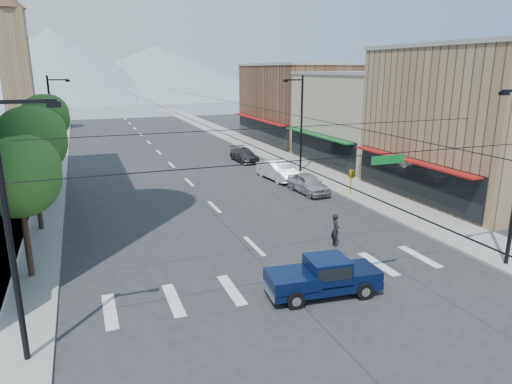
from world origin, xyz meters
TOP-DOWN VIEW (x-y plane):
  - ground at (0.00, 0.00)m, footprint 160.00×160.00m
  - sidewalk_left at (-12.00, 40.00)m, footprint 4.00×120.00m
  - sidewalk_right at (12.00, 40.00)m, footprint 4.00×120.00m
  - shop_near at (20.00, 10.00)m, footprint 12.00×14.00m
  - shop_mid at (20.00, 24.00)m, footprint 12.00×14.00m
  - shop_far at (20.00, 40.00)m, footprint 12.00×18.00m
  - clock_tower at (-16.50, 62.00)m, footprint 4.80×4.80m
  - mountain_left at (-15.00, 150.00)m, footprint 80.00×80.00m
  - mountain_right at (20.00, 160.00)m, footprint 90.00×90.00m
  - tree_near at (-11.07, 6.10)m, footprint 3.65×3.64m
  - tree_midnear at (-11.07, 13.10)m, footprint 4.09×4.09m
  - tree_midfar at (-11.07, 20.10)m, footprint 3.65×3.64m
  - tree_far at (-11.07, 27.10)m, footprint 4.09×4.09m
  - signal_rig at (0.19, -1.00)m, footprint 21.80×0.20m
  - lamp_pole_nw at (-10.67, 30.00)m, footprint 2.00×0.25m
  - lamp_pole_ne at (10.67, 22.00)m, footprint 2.00×0.25m
  - pickup_truck at (0.76, -0.33)m, footprint 5.15×2.34m
  - pedestrian at (4.24, 4.47)m, footprint 0.65×0.79m
  - parked_car_near at (8.04, 15.03)m, footprint 2.12×4.63m
  - parked_car_mid at (7.60, 20.12)m, footprint 2.30×5.27m
  - parked_car_far at (7.60, 29.00)m, footprint 2.12×4.90m

SIDE VIEW (x-z plane):
  - ground at x=0.00m, z-range 0.00..0.00m
  - sidewalk_left at x=-12.00m, z-range 0.00..0.15m
  - sidewalk_right at x=12.00m, z-range 0.00..0.15m
  - parked_car_far at x=7.60m, z-range 0.00..1.40m
  - parked_car_near at x=8.04m, z-range 0.00..1.54m
  - parked_car_mid at x=7.60m, z-range 0.00..1.69m
  - pickup_truck at x=0.76m, z-range 0.04..1.73m
  - pedestrian at x=4.24m, z-range 0.00..1.87m
  - shop_mid at x=20.00m, z-range 0.00..9.00m
  - signal_rig at x=0.19m, z-range 0.14..9.14m
  - lamp_pole_nw at x=-10.67m, z-range 0.44..9.44m
  - lamp_pole_ne at x=10.67m, z-range 0.44..9.44m
  - tree_near at x=-11.07m, z-range 1.64..8.34m
  - tree_midfar at x=-11.07m, z-range 1.64..8.34m
  - shop_far at x=20.00m, z-range 0.00..10.00m
  - shop_near at x=20.00m, z-range 0.00..11.00m
  - tree_midnear at x=-11.07m, z-range 1.83..9.35m
  - tree_far at x=-11.07m, z-range 1.83..9.35m
  - mountain_right at x=20.00m, z-range 0.00..18.00m
  - clock_tower at x=-16.50m, z-range 0.44..20.84m
  - mountain_left at x=-15.00m, z-range 0.00..22.00m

